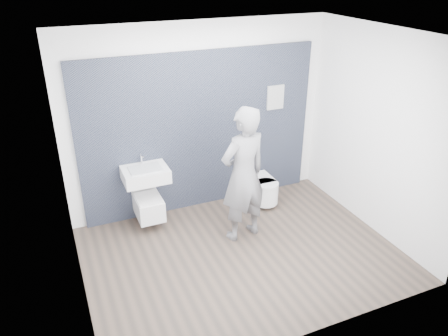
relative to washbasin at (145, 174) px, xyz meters
name	(u,v)px	position (x,y,z in m)	size (l,w,h in m)	color
ground	(242,254)	(0.94, -1.20, -0.81)	(4.00, 4.00, 0.00)	#4E3E34
room_shell	(245,131)	(0.94, -1.20, 0.93)	(4.00, 4.00, 4.00)	white
tile_wall	(203,202)	(0.94, 0.27, -0.81)	(3.60, 0.06, 2.40)	black
washbasin	(145,174)	(0.00, 0.00, 0.00)	(0.63, 0.47, 0.47)	white
toilet_square	(148,205)	(0.00, -0.02, -0.49)	(0.36, 0.53, 0.69)	white
toilet_rounded	(262,189)	(1.81, -0.09, -0.58)	(0.39, 0.65, 0.35)	white
info_placard	(271,189)	(2.15, 0.22, -0.81)	(0.28, 0.03, 0.37)	white
visitor	(243,175)	(1.13, -0.81, 0.14)	(0.69, 0.45, 1.90)	slate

